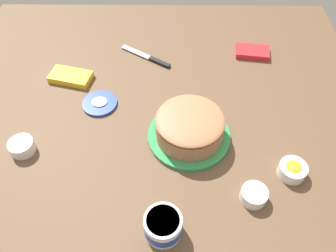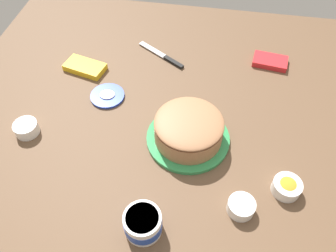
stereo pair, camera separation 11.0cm
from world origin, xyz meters
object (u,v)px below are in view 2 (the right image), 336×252
at_px(frosting_tub, 143,223).
at_px(sprinkle_bowl_green, 241,207).
at_px(frosted_cake, 189,131).
at_px(sprinkle_bowl_yellow, 26,128).
at_px(spreading_knife, 165,57).
at_px(candy_box_upper, 85,67).
at_px(frosting_tub_lid, 107,96).
at_px(candy_box_lower, 270,61).
at_px(sprinkle_bowl_orange, 287,186).

bearing_deg(frosting_tub, sprinkle_bowl_green, 21.33).
distance_m(frosted_cake, sprinkle_bowl_yellow, 0.54).
height_order(sprinkle_bowl_green, sprinkle_bowl_yellow, sprinkle_bowl_yellow).
height_order(spreading_knife, sprinkle_bowl_green, sprinkle_bowl_green).
bearing_deg(sprinkle_bowl_yellow, candy_box_upper, 74.96).
xyz_separation_m(frosting_tub, sprinkle_bowl_green, (0.26, 0.10, -0.02)).
bearing_deg(frosted_cake, sprinkle_bowl_yellow, -173.71).
distance_m(frosting_tub_lid, sprinkle_bowl_green, 0.61).
relative_size(frosted_cake, spreading_knife, 1.30).
bearing_deg(candy_box_upper, sprinkle_bowl_yellow, -91.07).
relative_size(frosted_cake, sprinkle_bowl_green, 3.52).
height_order(spreading_knife, candy_box_lower, candy_box_lower).
xyz_separation_m(frosting_tub_lid, candy_box_lower, (0.59, 0.29, 0.01)).
distance_m(frosted_cake, candy_box_upper, 0.52).
relative_size(frosting_tub, candy_box_upper, 0.66).
bearing_deg(spreading_knife, sprinkle_bowl_yellow, -130.40).
distance_m(frosting_tub_lid, spreading_knife, 0.30).
bearing_deg(frosted_cake, frosting_tub_lid, 155.36).
height_order(frosting_tub_lid, sprinkle_bowl_yellow, sprinkle_bowl_yellow).
height_order(spreading_knife, candy_box_upper, candy_box_upper).
relative_size(frosting_tub, sprinkle_bowl_yellow, 1.31).
bearing_deg(frosting_tub_lid, candy_box_lower, 26.06).
bearing_deg(sprinkle_bowl_yellow, frosting_tub_lid, 43.15).
bearing_deg(sprinkle_bowl_yellow, sprinkle_bowl_orange, -5.40).
bearing_deg(spreading_knife, frosting_tub_lid, -124.08).
height_order(sprinkle_bowl_orange, candy_box_upper, sprinkle_bowl_orange).
bearing_deg(sprinkle_bowl_green, candy_box_upper, 141.34).
xyz_separation_m(candy_box_lower, candy_box_upper, (-0.72, -0.16, 0.00)).
xyz_separation_m(frosted_cake, frosting_tub, (-0.08, -0.32, -0.01)).
distance_m(spreading_knife, candy_box_upper, 0.32).
bearing_deg(sprinkle_bowl_orange, frosting_tub_lid, 155.55).
bearing_deg(sprinkle_bowl_green, sprinkle_bowl_yellow, 167.06).
xyz_separation_m(spreading_knife, candy_box_lower, (0.42, 0.04, 0.01)).
distance_m(sprinkle_bowl_green, sprinkle_bowl_orange, 0.15).
bearing_deg(spreading_knife, candy_box_upper, -157.84).
bearing_deg(sprinkle_bowl_yellow, frosting_tub, -30.20).
relative_size(frosting_tub_lid, candy_box_lower, 0.94).
xyz_separation_m(sprinkle_bowl_yellow, candy_box_upper, (0.09, 0.33, -0.01)).
xyz_separation_m(sprinkle_bowl_yellow, candy_box_lower, (0.81, 0.49, -0.01)).
relative_size(spreading_knife, sprinkle_bowl_orange, 2.50).
xyz_separation_m(sprinkle_bowl_orange, sprinkle_bowl_yellow, (-0.84, 0.08, -0.00)).
bearing_deg(spreading_knife, sprinkle_bowl_orange, -49.74).
xyz_separation_m(frosted_cake, frosting_tub_lid, (-0.32, 0.14, -0.04)).
height_order(frosted_cake, candy_box_lower, frosted_cake).
xyz_separation_m(spreading_knife, candy_box_upper, (-0.30, -0.12, 0.01)).
distance_m(frosted_cake, candy_box_lower, 0.51).
xyz_separation_m(frosting_tub_lid, sprinkle_bowl_yellow, (-0.22, -0.20, 0.02)).
xyz_separation_m(sprinkle_bowl_orange, candy_box_upper, (-0.75, 0.41, -0.01)).
bearing_deg(candy_box_upper, frosting_tub, -44.70).
relative_size(sprinkle_bowl_green, candy_box_upper, 0.50).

